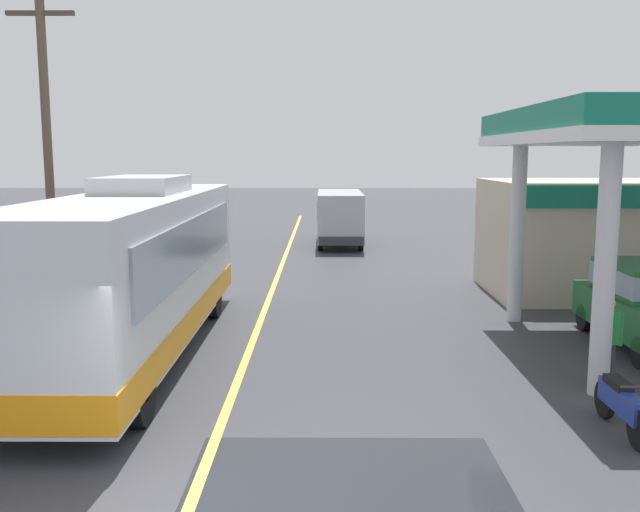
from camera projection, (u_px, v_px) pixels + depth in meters
ground at (284, 259)px, 27.66m from camera, size 120.00×120.00×0.00m
lane_divider_stripe at (275, 282)px, 22.72m from camera, size 0.16×50.00×0.01m
coach_bus_main at (134, 273)px, 14.29m from camera, size 2.60×11.04×3.69m
gas_station_roadside at (640, 212)px, 18.50m from camera, size 9.10×11.95×5.10m
minibus_opposing_lane at (340, 213)px, 31.95m from camera, size 2.04×6.13×2.44m
motorcycle_parked_forecourt at (621, 404)px, 10.36m from camera, size 0.55×1.80×0.92m
pedestrian_by_shop at (607, 337)px, 12.26m from camera, size 0.55×0.22×1.66m
utility_pole_roadside at (48, 145)px, 18.61m from camera, size 1.80×0.24×8.43m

